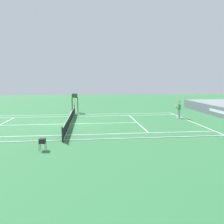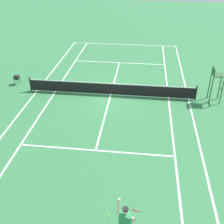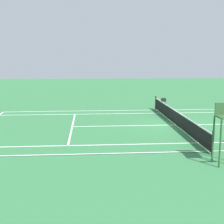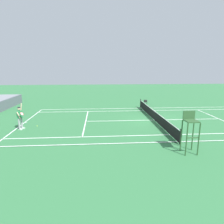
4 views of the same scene
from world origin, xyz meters
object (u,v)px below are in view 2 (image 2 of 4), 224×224
at_px(tennis_ball, 109,215).
at_px(umpire_chair, 216,80).
at_px(tennis_player, 125,224).
at_px(ball_hopper, 17,77).

xyz_separation_m(tennis_ball, umpire_chair, (-5.87, -10.40, 1.52)).
relative_size(tennis_player, tennis_ball, 30.63).
xyz_separation_m(tennis_player, tennis_ball, (0.73, -1.05, -0.96)).
relative_size(tennis_player, ball_hopper, 2.98).
xyz_separation_m(tennis_player, umpire_chair, (-5.14, -11.45, 0.56)).
bearing_deg(ball_hopper, tennis_player, 126.97).
relative_size(umpire_chair, ball_hopper, 3.49).
bearing_deg(ball_hopper, tennis_ball, 127.16).
relative_size(tennis_player, umpire_chair, 0.85).
height_order(tennis_player, umpire_chair, umpire_chair).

